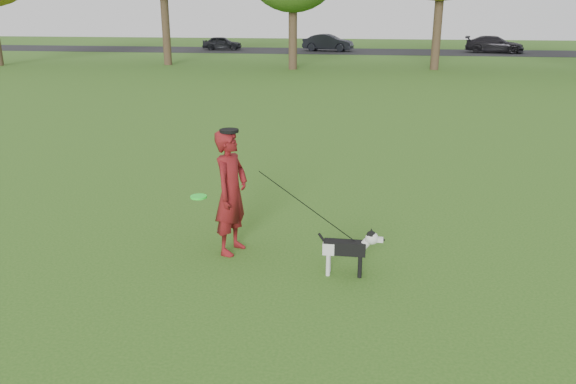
% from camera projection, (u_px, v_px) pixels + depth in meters
% --- Properties ---
extents(ground, '(120.00, 120.00, 0.00)m').
position_uv_depth(ground, '(321.00, 265.00, 7.63)').
color(ground, '#285116').
rests_on(ground, ground).
extents(road, '(120.00, 7.00, 0.02)m').
position_uv_depth(road, '(367.00, 52.00, 45.22)').
color(road, black).
rests_on(road, ground).
extents(man, '(0.58, 0.73, 1.77)m').
position_uv_depth(man, '(231.00, 193.00, 7.79)').
color(man, '#61120D').
rests_on(man, ground).
extents(dog, '(0.86, 0.17, 0.65)m').
position_uv_depth(dog, '(350.00, 247.00, 7.22)').
color(dog, black).
rests_on(dog, ground).
extents(car_left, '(3.32, 1.53, 1.10)m').
position_uv_depth(car_left, '(222.00, 43.00, 46.73)').
color(car_left, black).
rests_on(car_left, road).
extents(car_mid, '(4.20, 2.04, 1.33)m').
position_uv_depth(car_mid, '(328.00, 43.00, 45.45)').
color(car_mid, black).
rests_on(car_mid, road).
extents(car_right, '(4.67, 2.66, 1.28)m').
position_uv_depth(car_right, '(494.00, 44.00, 43.63)').
color(car_right, black).
rests_on(car_right, road).
extents(man_held_items, '(2.36, 0.65, 1.34)m').
position_uv_depth(man_held_items, '(307.00, 207.00, 7.38)').
color(man_held_items, '#20FF2F').
rests_on(man_held_items, ground).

